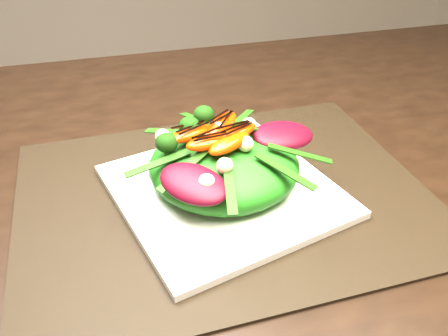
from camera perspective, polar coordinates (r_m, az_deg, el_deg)
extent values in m
cube|color=black|center=(0.70, -5.35, -0.87)|extent=(1.60, 0.90, 0.75)
cube|color=black|center=(0.62, 0.00, -3.27)|extent=(0.53, 0.41, 0.00)
cube|color=white|center=(0.62, 0.00, -2.75)|extent=(0.32, 0.32, 0.01)
cylinder|color=white|center=(0.61, 0.00, -1.78)|extent=(0.28, 0.28, 0.02)
ellipsoid|color=#236E14|center=(0.59, 0.00, 0.40)|extent=(0.23, 0.23, 0.06)
ellipsoid|color=#420712|center=(0.61, 7.10, 3.93)|extent=(0.09, 0.06, 0.02)
ellipsoid|color=#F33104|center=(0.59, -0.10, 4.70)|extent=(0.06, 0.03, 0.02)
sphere|color=black|center=(0.59, -5.40, 4.94)|extent=(0.05, 0.05, 0.04)
sphere|color=#C6B58B|center=(0.56, 3.68, 2.52)|extent=(0.02, 0.02, 0.02)
cube|color=black|center=(0.59, -0.10, 5.42)|extent=(0.04, 0.01, 0.00)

